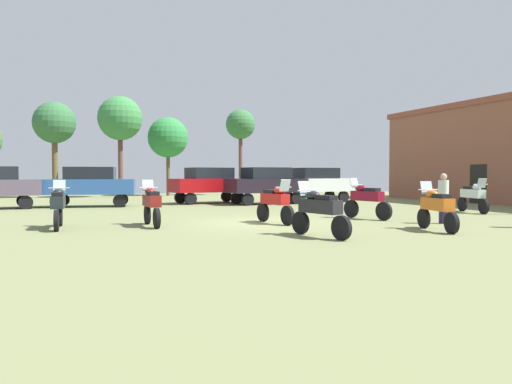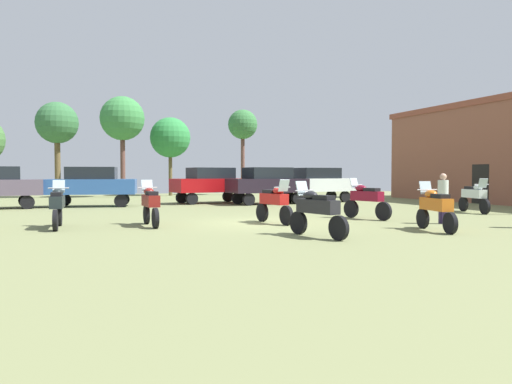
# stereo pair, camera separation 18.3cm
# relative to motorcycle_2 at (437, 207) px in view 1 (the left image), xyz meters

# --- Properties ---
(ground_plane) EXTENTS (44.00, 52.00, 0.02)m
(ground_plane) POSITION_rel_motorcycle_2_xyz_m (-3.81, 3.95, -0.71)
(ground_plane) COLOR olive
(motorcycle_2) EXTENTS (0.70, 2.09, 1.44)m
(motorcycle_2) POSITION_rel_motorcycle_2_xyz_m (0.00, 0.00, 0.00)
(motorcycle_2) COLOR black
(motorcycle_2) RESTS_ON ground
(motorcycle_4) EXTENTS (0.69, 2.10, 1.47)m
(motorcycle_4) POSITION_rel_motorcycle_2_xyz_m (-3.55, 3.61, 0.02)
(motorcycle_4) COLOR black
(motorcycle_4) RESTS_ON ground
(motorcycle_5) EXTENTS (0.79, 2.16, 1.50)m
(motorcycle_5) POSITION_rel_motorcycle_2_xyz_m (0.24, 3.95, 0.03)
(motorcycle_5) COLOR black
(motorcycle_5) RESTS_ON ground
(motorcycle_6) EXTENTS (0.77, 2.16, 1.46)m
(motorcycle_6) POSITION_rel_motorcycle_2_xyz_m (-3.86, -0.03, 0.01)
(motorcycle_6) COLOR black
(motorcycle_6) RESTS_ON ground
(motorcycle_7) EXTENTS (0.62, 2.11, 1.46)m
(motorcycle_7) POSITION_rel_motorcycle_2_xyz_m (-7.54, 4.24, 0.01)
(motorcycle_7) COLOR black
(motorcycle_7) RESTS_ON ground
(motorcycle_8) EXTENTS (0.62, 2.18, 1.46)m
(motorcycle_8) POSITION_rel_motorcycle_2_xyz_m (-10.29, 4.56, 0.02)
(motorcycle_8) COLOR black
(motorcycle_8) RESTS_ON ground
(motorcycle_9) EXTENTS (0.79, 2.24, 1.47)m
(motorcycle_9) POSITION_rel_motorcycle_2_xyz_m (6.13, 4.79, 0.02)
(motorcycle_9) COLOR black
(motorcycle_9) RESTS_ON ground
(car_1) EXTENTS (4.45, 2.20, 2.00)m
(car_1) POSITION_rel_motorcycle_2_xyz_m (0.10, 13.39, 0.47)
(car_1) COLOR black
(car_1) RESTS_ON ground
(car_2) EXTENTS (4.56, 2.55, 2.00)m
(car_2) POSITION_rel_motorcycle_2_xyz_m (-2.58, 15.28, 0.47)
(car_2) COLOR black
(car_2) RESTS_ON ground
(car_4) EXTENTS (4.55, 2.52, 2.00)m
(car_4) POSITION_rel_motorcycle_2_xyz_m (-8.95, 14.53, 0.47)
(car_4) COLOR black
(car_4) RESTS_ON ground
(car_5) EXTENTS (4.42, 2.11, 2.00)m
(car_5) POSITION_rel_motorcycle_2_xyz_m (3.52, 14.13, 0.47)
(car_5) COLOR black
(car_5) RESTS_ON ground
(person_2) EXTENTS (0.38, 0.38, 1.67)m
(person_2) POSITION_rel_motorcycle_2_xyz_m (1.63, 1.56, 0.27)
(person_2) COLOR #312649
(person_2) RESTS_ON ground
(tree_1) EXTENTS (3.09, 3.09, 7.10)m
(tree_1) POSITION_rel_motorcycle_2_xyz_m (-6.53, 24.34, 4.80)
(tree_1) COLOR brown
(tree_1) RESTS_ON ground
(tree_2) EXTENTS (2.29, 2.29, 6.65)m
(tree_2) POSITION_rel_motorcycle_2_xyz_m (2.61, 24.87, 4.70)
(tree_2) COLOR brown
(tree_2) RESTS_ON ground
(tree_3) EXTENTS (2.87, 2.87, 6.64)m
(tree_3) POSITION_rel_motorcycle_2_xyz_m (-10.84, 25.39, 4.42)
(tree_3) COLOR brown
(tree_3) RESTS_ON ground
(tree_5) EXTENTS (3.04, 3.04, 5.93)m
(tree_5) POSITION_rel_motorcycle_2_xyz_m (-2.90, 25.77, 3.68)
(tree_5) COLOR brown
(tree_5) RESTS_ON ground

